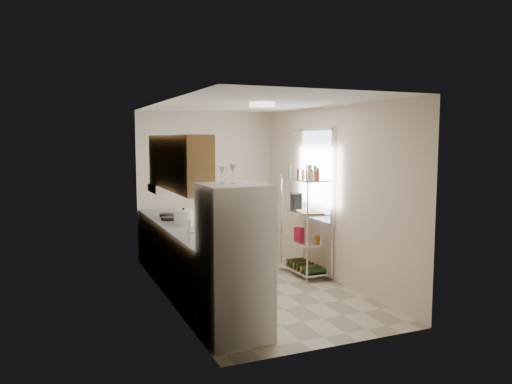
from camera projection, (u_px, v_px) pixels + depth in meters
room at (253, 197)px, 7.00m from camera, size 2.52×4.42×2.62m
counter_run at (183, 256)px, 7.13m from camera, size 0.63×3.51×0.90m
upper_cabinets at (177, 162)px, 6.63m from camera, size 0.33×2.20×0.72m
range_hood at (168, 188)px, 7.43m from camera, size 0.50×0.60×0.12m
window at (317, 175)px, 7.77m from camera, size 0.06×1.00×1.46m
bakers_rack at (306, 205)px, 7.68m from camera, size 0.45×0.90×1.73m
ceiling_dome at (262, 105)px, 6.59m from camera, size 0.34×0.34×0.05m
refrigerator at (235, 262)px, 5.28m from camera, size 0.68×0.68×1.65m
wine_glass_a at (233, 174)px, 5.20m from camera, size 0.07×0.07×0.21m
wine_glass_b at (222, 175)px, 5.21m from camera, size 0.06×0.06×0.18m
rice_cooker at (184, 218)px, 7.05m from camera, size 0.27×0.27×0.22m
frying_pan_large at (170, 218)px, 7.52m from camera, size 0.36×0.36×0.05m
frying_pan_small at (167, 215)px, 7.83m from camera, size 0.24×0.24×0.05m
cutting_board at (310, 212)px, 7.43m from camera, size 0.45×0.52×0.03m
espresso_machine at (296, 200)px, 7.92m from camera, size 0.21×0.26×0.26m
storage_bag at (299, 232)px, 7.91m from camera, size 0.14×0.16×0.16m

